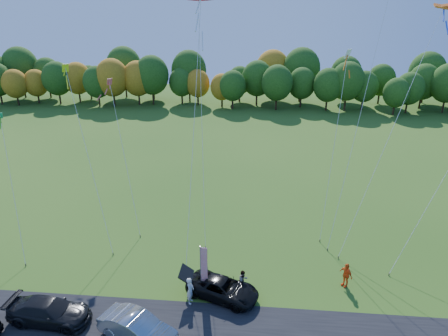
# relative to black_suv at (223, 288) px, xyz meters

# --- Properties ---
(ground) EXTENTS (160.00, 160.00, 0.00)m
(ground) POSITION_rel_black_suv_xyz_m (-0.50, 0.26, -0.69)
(ground) COLOR #2B5416
(tree_line) EXTENTS (116.00, 12.00, 10.00)m
(tree_line) POSITION_rel_black_suv_xyz_m (-0.50, 55.26, -0.69)
(tree_line) COLOR #1E4711
(tree_line) RESTS_ON ground
(black_suv) EXTENTS (5.45, 3.87, 1.38)m
(black_suv) POSITION_rel_black_suv_xyz_m (0.00, 0.00, 0.00)
(black_suv) COLOR black
(black_suv) RESTS_ON ground
(silver_sedan) EXTENTS (5.23, 3.47, 1.63)m
(silver_sedan) POSITION_rel_black_suv_xyz_m (-4.66, -4.21, 0.13)
(silver_sedan) COLOR #9D9DA2
(silver_sedan) RESTS_ON ground
(dark_truck_a) EXTENTS (5.35, 2.44, 1.52)m
(dark_truck_a) POSITION_rel_black_suv_xyz_m (-10.62, -3.29, 0.07)
(dark_truck_a) COLOR black
(dark_truck_a) RESTS_ON ground
(person_tailgate_a) EXTENTS (0.50, 0.73, 1.94)m
(person_tailgate_a) POSITION_rel_black_suv_xyz_m (-2.10, -0.76, 0.28)
(person_tailgate_a) COLOR silver
(person_tailgate_a) RESTS_ON ground
(person_tailgate_b) EXTENTS (0.97, 0.98, 1.59)m
(person_tailgate_b) POSITION_rel_black_suv_xyz_m (1.34, 0.81, 0.11)
(person_tailgate_b) COLOR gray
(person_tailgate_b) RESTS_ON ground
(person_east) EXTENTS (1.01, 1.14, 1.85)m
(person_east) POSITION_rel_black_suv_xyz_m (8.54, 1.98, 0.24)
(person_east) COLOR #F85C17
(person_east) RESTS_ON ground
(feather_flag) EXTENTS (0.51, 0.10, 3.84)m
(feather_flag) POSITION_rel_black_suv_xyz_m (-1.34, 0.19, 1.65)
(feather_flag) COLOR #999999
(feather_flag) RESTS_ON ground
(kite_delta_blue) EXTENTS (3.50, 10.91, 30.01)m
(kite_delta_blue) POSITION_rel_black_suv_xyz_m (-2.87, 10.77, 14.37)
(kite_delta_blue) COLOR #4C3F33
(kite_delta_blue) RESTS_ON ground
(kite_parafoil_orange) EXTENTS (8.57, 12.84, 31.47)m
(kite_parafoil_orange) POSITION_rel_black_suv_xyz_m (11.29, 12.46, 14.82)
(kite_parafoil_orange) COLOR #4C3F33
(kite_parafoil_orange) RESTS_ON ground
(kite_delta_red) EXTENTS (2.84, 9.50, 20.88)m
(kite_delta_red) POSITION_rel_black_suv_xyz_m (-2.77, 7.35, 11.47)
(kite_delta_red) COLOR #4C3F33
(kite_delta_red) RESTS_ON ground
(kite_parafoil_rainbow) EXTENTS (9.01, 8.07, 19.07)m
(kite_parafoil_rainbow) POSITION_rel_black_suv_xyz_m (12.39, 9.09, 8.68)
(kite_parafoil_rainbow) COLOR #4C3F33
(kite_parafoil_rainbow) RESTS_ON ground
(kite_diamond_yellow) EXTENTS (5.38, 6.70, 14.47)m
(kite_diamond_yellow) POSITION_rel_black_suv_xyz_m (-11.64, 7.20, 6.31)
(kite_diamond_yellow) COLOR #4C3F33
(kite_diamond_yellow) RESTS_ON ground
(kite_diamond_green) EXTENTS (4.10, 6.33, 10.75)m
(kite_diamond_green) POSITION_rel_black_suv_xyz_m (-17.22, 5.01, 4.53)
(kite_diamond_green) COLOR #4C3F33
(kite_diamond_green) RESTS_ON ground
(kite_diamond_white) EXTENTS (2.19, 5.24, 15.70)m
(kite_diamond_white) POSITION_rel_black_suv_xyz_m (8.30, 9.99, 7.01)
(kite_diamond_white) COLOR #4C3F33
(kite_diamond_white) RESTS_ON ground
(kite_diamond_pink) EXTENTS (4.30, 6.92, 12.79)m
(kite_diamond_pink) POSITION_rel_black_suv_xyz_m (-9.74, 10.20, 5.51)
(kite_diamond_pink) COLOR #4C3F33
(kite_diamond_pink) RESTS_ON ground
(kite_diamond_blue_low) EXTENTS (6.37, 5.43, 10.42)m
(kite_diamond_blue_low) POSITION_rel_black_suv_xyz_m (14.99, 5.94, 4.34)
(kite_diamond_blue_low) COLOR #4C3F33
(kite_diamond_blue_low) RESTS_ON ground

